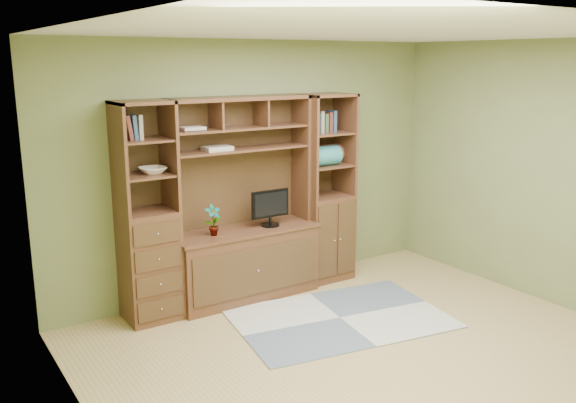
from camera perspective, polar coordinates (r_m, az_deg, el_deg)
room at (r=4.81m, az=8.82°, el=-0.27°), size 4.60×4.10×2.64m
center_hutch at (r=6.10m, az=-4.07°, el=0.08°), size 1.54×0.53×2.05m
left_tower at (r=5.74m, az=-13.03°, el=-1.09°), size 0.50×0.45×2.05m
right_tower at (r=6.68m, az=3.46°, el=1.23°), size 0.55×0.45×2.05m
rug at (r=5.91m, az=4.88°, el=-10.81°), size 2.15×1.61×0.01m
monitor at (r=6.22m, az=-1.69°, el=0.01°), size 0.43×0.19×0.52m
orchid at (r=5.94m, az=-7.02°, el=-1.74°), size 0.16×0.11×0.31m
magazines at (r=5.97m, az=-6.64°, el=4.97°), size 0.27×0.20×0.04m
bowl at (r=5.68m, az=-12.55°, el=2.87°), size 0.24×0.24×0.06m
blanket_teal at (r=6.53m, az=3.30°, el=4.28°), size 0.37×0.21×0.21m
blanket_red at (r=6.71m, az=3.50°, el=4.48°), size 0.37×0.20×0.20m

